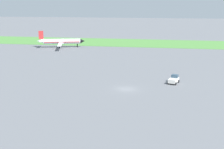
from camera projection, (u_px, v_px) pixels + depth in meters
ground_plane at (126, 89)px, 67.48m from camera, size 600.00×600.00×0.00m
grass_taxiway_strip at (147, 43)px, 141.49m from camera, size 360.00×28.00×0.08m
airplane_taxiing_turboprop at (61, 41)px, 127.93m from camera, size 20.23×23.43×7.18m
pushback_tug_near_gate at (174, 80)px, 72.09m from camera, size 2.92×3.97×1.95m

